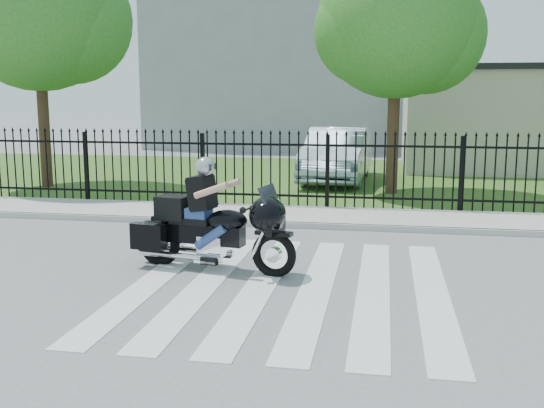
# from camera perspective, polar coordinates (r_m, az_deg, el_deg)

# --- Properties ---
(ground) EXTENTS (120.00, 120.00, 0.00)m
(ground) POSITION_cam_1_polar(r_m,az_deg,el_deg) (9.17, 1.50, -7.38)
(ground) COLOR slate
(ground) RESTS_ON ground
(crosswalk) EXTENTS (5.00, 5.50, 0.01)m
(crosswalk) POSITION_cam_1_polar(r_m,az_deg,el_deg) (9.17, 1.50, -7.35)
(crosswalk) COLOR silver
(crosswalk) RESTS_ON ground
(sidewalk) EXTENTS (40.00, 2.00, 0.12)m
(sidewalk) POSITION_cam_1_polar(r_m,az_deg,el_deg) (13.98, 4.57, -1.15)
(sidewalk) COLOR #ADAAA3
(sidewalk) RESTS_ON ground
(curb) EXTENTS (40.00, 0.12, 0.12)m
(curb) POSITION_cam_1_polar(r_m,az_deg,el_deg) (13.00, 4.14, -1.97)
(curb) COLOR #ADAAA3
(curb) RESTS_ON ground
(grass_strip) EXTENTS (40.00, 12.00, 0.02)m
(grass_strip) POSITION_cam_1_polar(r_m,az_deg,el_deg) (20.88, 6.44, 2.32)
(grass_strip) COLOR #365C1F
(grass_strip) RESTS_ON ground
(iron_fence) EXTENTS (26.00, 0.04, 1.80)m
(iron_fence) POSITION_cam_1_polar(r_m,az_deg,el_deg) (14.83, 4.99, 2.77)
(iron_fence) COLOR black
(iron_fence) RESTS_ON ground
(tree_left) EXTENTS (4.80, 4.80, 7.58)m
(tree_left) POSITION_cam_1_polar(r_m,az_deg,el_deg) (19.92, -20.33, 16.32)
(tree_left) COLOR #382316
(tree_left) RESTS_ON ground
(tree_mid) EXTENTS (4.20, 4.20, 6.78)m
(tree_mid) POSITION_cam_1_polar(r_m,az_deg,el_deg) (17.77, 11.10, 15.95)
(tree_mid) COLOR #382316
(tree_mid) RESTS_ON ground
(building_tall) EXTENTS (15.00, 10.00, 12.00)m
(building_tall) POSITION_cam_1_polar(r_m,az_deg,el_deg) (35.08, 3.11, 15.18)
(building_tall) COLOR #999CA2
(building_tall) RESTS_ON ground
(motorcycle_rider) EXTENTS (2.70, 1.25, 1.80)m
(motorcycle_rider) POSITION_cam_1_polar(r_m,az_deg,el_deg) (9.91, -5.66, -1.71)
(motorcycle_rider) COLOR black
(motorcycle_rider) RESTS_ON ground
(parked_car) EXTENTS (2.01, 5.15, 1.67)m
(parked_car) POSITION_cam_1_polar(r_m,az_deg,el_deg) (19.93, 5.86, 4.42)
(parked_car) COLOR #96ACBD
(parked_car) RESTS_ON grass_strip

